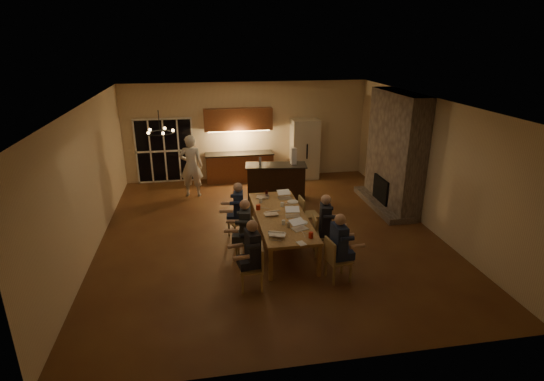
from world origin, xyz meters
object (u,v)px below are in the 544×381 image
at_px(person_right_mid, 325,224).
at_px(laptop_f, 285,194).
at_px(refrigerator, 305,149).
at_px(chair_right_near, 338,259).
at_px(person_right_near, 339,247).
at_px(plate_left, 274,233).
at_px(chair_left_far, 239,220).
at_px(chair_left_near, 252,267).
at_px(standing_person, 191,166).
at_px(plate_far, 293,202).
at_px(redcup_mid, 258,207).
at_px(chandelier, 160,133).
at_px(laptop_d, 293,212).
at_px(plate_near, 302,223).
at_px(bar_island, 276,182).
at_px(chair_right_mid, 323,235).
at_px(bar_blender, 294,156).
at_px(bar_bottle, 260,161).
at_px(mug_mid, 282,204).
at_px(person_left_far, 239,210).
at_px(person_left_near, 253,254).
at_px(chair_right_far, 309,214).
at_px(laptop_b, 300,224).
at_px(redcup_near, 311,235).
at_px(dining_table, 281,230).
at_px(laptop_c, 271,210).
at_px(mug_front, 284,222).
at_px(laptop_a, 278,230).
at_px(chair_left_mid, 245,240).
at_px(can_cola, 267,193).
at_px(laptop_e, 263,193).
at_px(person_left_mid, 245,230).
at_px(can_silver, 288,225).

relative_size(person_right_mid, laptop_f, 4.31).
distance_m(refrigerator, chair_right_near, 6.55).
height_order(person_right_near, plate_left, person_right_near).
bearing_deg(chair_left_far, chair_left_near, -17.99).
height_order(person_right_mid, standing_person, standing_person).
bearing_deg(standing_person, plate_far, 139.21).
relative_size(refrigerator, redcup_mid, 16.67).
bearing_deg(chair_right_near, chandelier, 55.73).
relative_size(chandelier, redcup_mid, 4.49).
relative_size(laptop_d, plate_near, 1.33).
distance_m(chair_right_near, plate_far, 2.44).
relative_size(bar_island, chair_right_mid, 1.96).
bearing_deg(chair_left_far, chandelier, -86.65).
bearing_deg(bar_blender, refrigerator, 63.66).
bearing_deg(standing_person, bar_bottle, 168.24).
bearing_deg(bar_bottle, bar_blender, -2.49).
bearing_deg(chair_left_far, person_right_mid, 40.09).
height_order(mug_mid, bar_bottle, bar_bottle).
bearing_deg(person_right_near, person_right_mid, -7.00).
distance_m(refrigerator, bar_island, 2.40).
height_order(chair_right_mid, person_left_far, person_left_far).
distance_m(person_left_near, plate_left, 0.84).
height_order(refrigerator, chair_right_far, refrigerator).
distance_m(laptop_b, redcup_near, 0.46).
distance_m(dining_table, chair_right_mid, 1.02).
relative_size(laptop_b, bar_blender, 0.68).
xyz_separation_m(chair_right_near, plate_far, (-0.39, 2.39, 0.31)).
height_order(laptop_c, mug_front, laptop_c).
distance_m(laptop_c, laptop_f, 1.07).
bearing_deg(dining_table, plate_near, -53.77).
bearing_deg(laptop_a, chair_left_mid, -18.54).
bearing_deg(bar_island, plate_near, -83.14).
bearing_deg(laptop_f, redcup_mid, -145.16).
height_order(dining_table, can_cola, can_cola).
bearing_deg(refrigerator, laptop_e, -118.58).
bearing_deg(chair_left_mid, bar_blender, 148.98).
bearing_deg(laptop_d, person_left_mid, -153.71).
distance_m(dining_table, person_left_far, 1.12).
distance_m(chair_right_far, laptop_e, 1.27).
bearing_deg(can_silver, can_cola, 93.98).
height_order(chair_right_far, bar_blender, bar_blender).
bearing_deg(chair_right_near, laptop_c, 22.01).
height_order(chandelier, laptop_e, chandelier).
height_order(refrigerator, person_left_near, refrigerator).
bearing_deg(laptop_a, person_left_near, 65.64).
bearing_deg(bar_blender, chair_right_far, -95.84).
height_order(chair_right_near, can_silver, chair_right_near).
bearing_deg(laptop_b, laptop_f, 68.96).
bearing_deg(chair_right_far, laptop_a, 141.95).
height_order(chair_right_mid, person_right_mid, person_right_mid).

